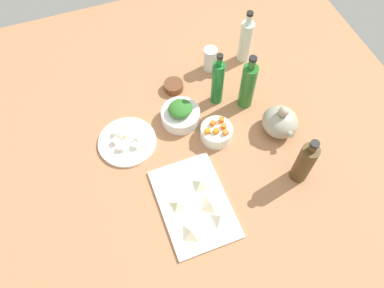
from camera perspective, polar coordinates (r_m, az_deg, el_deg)
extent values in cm
cube|color=#AB734D|center=(144.14, 0.00, -1.33)|extent=(190.00, 190.00, 3.00)
cube|color=white|center=(132.89, 0.30, -9.09)|extent=(35.17, 24.06, 1.00)
cylinder|color=white|center=(146.35, -9.90, 0.35)|extent=(22.53, 22.53, 1.20)
cylinder|color=white|center=(148.41, -1.76, 4.35)|extent=(15.46, 15.46, 5.43)
cylinder|color=white|center=(143.94, 3.76, 1.74)|extent=(12.29, 12.29, 5.83)
cylinder|color=brown|center=(159.06, -2.84, 8.85)|extent=(8.18, 8.18, 3.41)
ellipsoid|color=#9E9884|center=(147.79, 13.35, 3.33)|extent=(14.39, 13.75, 10.17)
sphere|color=tan|center=(142.46, 13.89, 4.84)|extent=(4.03, 4.03, 4.03)
cylinder|color=#9E9884|center=(144.19, 14.53, 1.71)|extent=(5.38, 2.00, 3.93)
cylinder|color=#196D28|center=(148.72, 3.94, 9.25)|extent=(4.88, 4.88, 20.94)
cylinder|color=#196D28|center=(139.51, 4.25, 12.53)|extent=(2.19, 2.19, 3.83)
cylinder|color=black|center=(137.70, 4.32, 13.25)|extent=(2.44, 2.44, 1.20)
cylinder|color=silver|center=(166.66, 8.19, 15.26)|extent=(5.58, 5.58, 19.57)
cylinder|color=silver|center=(158.67, 8.75, 18.37)|extent=(2.51, 2.51, 4.47)
cylinder|color=black|center=(156.86, 8.90, 19.16)|extent=(2.79, 2.79, 1.20)
cylinder|color=#276A25|center=(148.96, 8.52, 8.71)|extent=(5.98, 5.98, 20.96)
cylinder|color=#276A25|center=(139.60, 9.19, 12.00)|extent=(2.69, 2.69, 4.24)
cylinder|color=black|center=(137.65, 9.35, 12.77)|extent=(2.99, 2.99, 1.20)
cylinder|color=#4D361A|center=(135.29, 16.82, -2.87)|extent=(6.18, 6.18, 18.80)
cylinder|color=#4D361A|center=(126.11, 18.06, -0.52)|extent=(2.78, 2.78, 3.20)
cylinder|color=black|center=(124.31, 18.33, -0.01)|extent=(3.09, 3.09, 1.20)
cylinder|color=white|center=(163.92, 2.79, 12.86)|extent=(5.81, 5.81, 11.20)
cube|color=orange|center=(141.69, 3.23, 3.21)|extent=(2.48, 2.48, 1.80)
cube|color=orange|center=(139.70, 5.18, 1.75)|extent=(2.27, 2.27, 1.80)
cube|color=orange|center=(141.19, 4.89, 2.72)|extent=(2.35, 2.35, 1.80)
cube|color=orange|center=(142.78, 4.54, 3.71)|extent=(2.40, 2.40, 1.80)
cube|color=orange|center=(139.57, 2.38, 1.96)|extent=(1.96, 1.96, 1.80)
cube|color=orange|center=(139.73, 3.69, 1.95)|extent=(1.97, 1.97, 1.80)
ellipsoid|color=#307027|center=(144.51, -1.81, 5.45)|extent=(11.41, 11.79, 4.19)
cube|color=white|center=(144.59, -8.17, 0.95)|extent=(3.03, 3.03, 2.20)
cube|color=#F7DFCE|center=(145.25, -11.65, 0.39)|extent=(2.95, 2.95, 2.20)
cube|color=white|center=(146.20, -10.07, 1.47)|extent=(2.66, 2.66, 2.20)
cube|color=white|center=(143.30, -10.85, -0.62)|extent=(2.82, 2.82, 2.20)
cube|color=#E7F0CD|center=(142.95, -8.68, -0.24)|extent=(3.10, 3.10, 2.20)
cube|color=white|center=(147.20, -11.48, 1.65)|extent=(2.73, 2.73, 2.20)
pyramid|color=beige|center=(133.78, 1.31, -6.06)|extent=(7.03, 7.00, 2.99)
pyramid|color=beige|center=(130.95, -2.19, -9.19)|extent=(6.64, 6.74, 2.60)
pyramid|color=beige|center=(129.57, 4.39, -11.09)|extent=(7.95, 7.82, 2.58)
pyramid|color=beige|center=(127.30, -0.16, -13.39)|extent=(7.54, 7.20, 2.97)
pyramid|color=beige|center=(131.01, 2.88, -9.20)|extent=(6.13, 6.21, 2.58)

